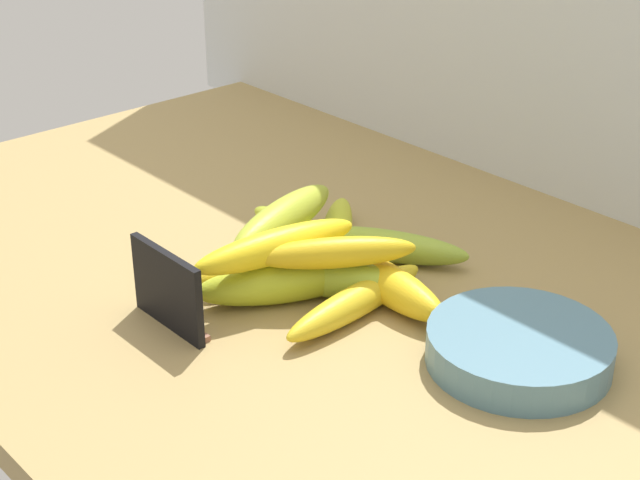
{
  "coord_description": "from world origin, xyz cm",
  "views": [
    {
      "loc": [
        77.12,
        -61.43,
        54.41
      ],
      "look_at": [
        7.82,
        0.46,
        8.0
      ],
      "focal_mm": 54.93,
      "sensor_mm": 36.0,
      "label": 1
    }
  ],
  "objects_px": {
    "banana_6": "(336,231)",
    "banana_8": "(277,247)",
    "chalkboard_sign": "(168,292)",
    "fruit_bowl": "(519,348)",
    "banana_4": "(385,245)",
    "banana_3": "(356,301)",
    "banana_2": "(388,284)",
    "banana_0": "(265,265)",
    "banana_7": "(341,281)",
    "banana_11": "(335,253)",
    "banana_10": "(276,246)",
    "banana_5": "(281,283)",
    "banana_9": "(283,218)",
    "banana_1": "(308,236)"
  },
  "relations": [
    {
      "from": "banana_0",
      "to": "banana_2",
      "type": "relative_size",
      "value": 0.97
    },
    {
      "from": "banana_5",
      "to": "banana_10",
      "type": "relative_size",
      "value": 0.96
    },
    {
      "from": "banana_1",
      "to": "banana_6",
      "type": "relative_size",
      "value": 1.14
    },
    {
      "from": "banana_4",
      "to": "banana_3",
      "type": "bearing_deg",
      "value": -58.26
    },
    {
      "from": "fruit_bowl",
      "to": "banana_3",
      "type": "height_order",
      "value": "same"
    },
    {
      "from": "chalkboard_sign",
      "to": "banana_2",
      "type": "bearing_deg",
      "value": 60.45
    },
    {
      "from": "fruit_bowl",
      "to": "banana_2",
      "type": "height_order",
      "value": "banana_2"
    },
    {
      "from": "banana_4",
      "to": "banana_6",
      "type": "bearing_deg",
      "value": -168.74
    },
    {
      "from": "banana_5",
      "to": "banana_7",
      "type": "height_order",
      "value": "banana_5"
    },
    {
      "from": "fruit_bowl",
      "to": "banana_2",
      "type": "distance_m",
      "value": 0.16
    },
    {
      "from": "chalkboard_sign",
      "to": "banana_2",
      "type": "height_order",
      "value": "chalkboard_sign"
    },
    {
      "from": "banana_3",
      "to": "banana_9",
      "type": "xyz_separation_m",
      "value": [
        -0.14,
        0.02,
        0.04
      ]
    },
    {
      "from": "banana_8",
      "to": "banana_11",
      "type": "xyz_separation_m",
      "value": [
        0.11,
        -0.02,
        0.04
      ]
    },
    {
      "from": "banana_2",
      "to": "banana_7",
      "type": "bearing_deg",
      "value": -140.26
    },
    {
      "from": "banana_6",
      "to": "banana_8",
      "type": "height_order",
      "value": "banana_6"
    },
    {
      "from": "banana_3",
      "to": "banana_6",
      "type": "bearing_deg",
      "value": 144.47
    },
    {
      "from": "banana_2",
      "to": "chalkboard_sign",
      "type": "bearing_deg",
      "value": -119.55
    },
    {
      "from": "banana_7",
      "to": "banana_10",
      "type": "height_order",
      "value": "banana_10"
    },
    {
      "from": "banana_2",
      "to": "banana_3",
      "type": "height_order",
      "value": "banana_2"
    },
    {
      "from": "fruit_bowl",
      "to": "banana_9",
      "type": "xyz_separation_m",
      "value": [
        -0.3,
        -0.03,
        0.04
      ]
    },
    {
      "from": "banana_6",
      "to": "banana_11",
      "type": "xyz_separation_m",
      "value": [
        0.1,
        -0.09,
        0.04
      ]
    },
    {
      "from": "banana_6",
      "to": "banana_8",
      "type": "xyz_separation_m",
      "value": [
        -0.01,
        -0.08,
        -0.0
      ]
    },
    {
      "from": "banana_0",
      "to": "banana_11",
      "type": "bearing_deg",
      "value": 17.1
    },
    {
      "from": "chalkboard_sign",
      "to": "fruit_bowl",
      "type": "height_order",
      "value": "chalkboard_sign"
    },
    {
      "from": "banana_9",
      "to": "banana_0",
      "type": "bearing_deg",
      "value": -63.9
    },
    {
      "from": "fruit_bowl",
      "to": "banana_4",
      "type": "distance_m",
      "value": 0.24
    },
    {
      "from": "fruit_bowl",
      "to": "banana_8",
      "type": "height_order",
      "value": "fruit_bowl"
    },
    {
      "from": "banana_5",
      "to": "banana_9",
      "type": "distance_m",
      "value": 0.1
    },
    {
      "from": "fruit_bowl",
      "to": "banana_9",
      "type": "height_order",
      "value": "banana_9"
    },
    {
      "from": "banana_7",
      "to": "banana_9",
      "type": "distance_m",
      "value": 0.11
    },
    {
      "from": "banana_5",
      "to": "banana_7",
      "type": "bearing_deg",
      "value": 53.01
    },
    {
      "from": "banana_6",
      "to": "banana_7",
      "type": "relative_size",
      "value": 0.99
    },
    {
      "from": "banana_2",
      "to": "banana_10",
      "type": "distance_m",
      "value": 0.12
    },
    {
      "from": "banana_3",
      "to": "banana_8",
      "type": "distance_m",
      "value": 0.15
    },
    {
      "from": "banana_9",
      "to": "banana_2",
      "type": "bearing_deg",
      "value": 8.7
    },
    {
      "from": "banana_5",
      "to": "banana_6",
      "type": "height_order",
      "value": "banana_5"
    },
    {
      "from": "banana_4",
      "to": "banana_8",
      "type": "height_order",
      "value": "banana_4"
    },
    {
      "from": "banana_5",
      "to": "banana_10",
      "type": "bearing_deg",
      "value": 179.88
    },
    {
      "from": "banana_6",
      "to": "fruit_bowl",
      "type": "bearing_deg",
      "value": -7.98
    },
    {
      "from": "banana_10",
      "to": "banana_11",
      "type": "relative_size",
      "value": 1.12
    },
    {
      "from": "banana_2",
      "to": "banana_5",
      "type": "height_order",
      "value": "banana_5"
    },
    {
      "from": "banana_6",
      "to": "banana_8",
      "type": "distance_m",
      "value": 0.08
    },
    {
      "from": "fruit_bowl",
      "to": "banana_3",
      "type": "distance_m",
      "value": 0.17
    },
    {
      "from": "banana_10",
      "to": "banana_11",
      "type": "height_order",
      "value": "banana_10"
    },
    {
      "from": "fruit_bowl",
      "to": "banana_3",
      "type": "relative_size",
      "value": 0.88
    },
    {
      "from": "banana_6",
      "to": "banana_8",
      "type": "relative_size",
      "value": 0.9
    },
    {
      "from": "chalkboard_sign",
      "to": "banana_11",
      "type": "xyz_separation_m",
      "value": [
        0.07,
        0.15,
        0.02
      ]
    },
    {
      "from": "fruit_bowl",
      "to": "banana_7",
      "type": "relative_size",
      "value": 1.01
    },
    {
      "from": "banana_3",
      "to": "banana_8",
      "type": "xyz_separation_m",
      "value": [
        -0.15,
        0.02,
        -0.0
      ]
    },
    {
      "from": "banana_10",
      "to": "banana_1",
      "type": "bearing_deg",
      "value": 122.96
    }
  ]
}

